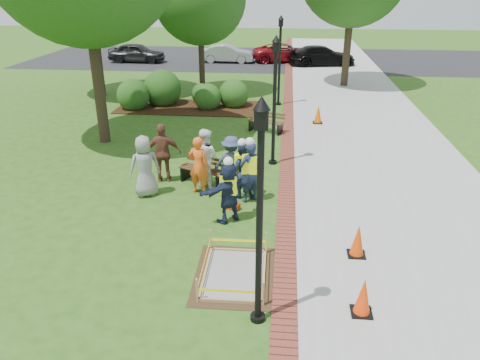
# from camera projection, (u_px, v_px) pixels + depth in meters

# --- Properties ---
(ground) EXTENTS (100.00, 100.00, 0.00)m
(ground) POSITION_uv_depth(u_px,v_px,m) (215.00, 235.00, 11.63)
(ground) COLOR #285116
(ground) RESTS_ON ground
(sidewalk) EXTENTS (6.00, 60.00, 0.02)m
(sidewalk) POSITION_uv_depth(u_px,v_px,m) (363.00, 124.00, 20.29)
(sidewalk) COLOR #9E9E99
(sidewalk) RESTS_ON ground
(brick_edging) EXTENTS (0.50, 60.00, 0.03)m
(brick_edging) POSITION_uv_depth(u_px,v_px,m) (288.00, 122.00, 20.58)
(brick_edging) COLOR maroon
(brick_edging) RESTS_ON ground
(mulch_bed) EXTENTS (7.00, 3.00, 0.05)m
(mulch_bed) POSITION_uv_depth(u_px,v_px,m) (191.00, 107.00, 22.83)
(mulch_bed) COLOR #381E0F
(mulch_bed) RESTS_ON ground
(parking_lot) EXTENTS (36.00, 12.00, 0.01)m
(parking_lot) POSITION_uv_depth(u_px,v_px,m) (266.00, 59.00, 36.24)
(parking_lot) COLOR black
(parking_lot) RESTS_ON ground
(wet_concrete_pad) EXTENTS (1.74, 2.33, 0.55)m
(wet_concrete_pad) POSITION_uv_depth(u_px,v_px,m) (234.00, 266.00, 9.98)
(wet_concrete_pad) COLOR #47331E
(wet_concrete_pad) RESTS_ON ground
(bench_near) EXTENTS (1.58, 1.08, 0.82)m
(bench_near) POSITION_uv_depth(u_px,v_px,m) (203.00, 175.00, 14.44)
(bench_near) COLOR brown
(bench_near) RESTS_ON ground
(bench_far) EXTENTS (1.54, 0.99, 0.80)m
(bench_far) POSITION_uv_depth(u_px,v_px,m) (266.00, 126.00, 19.21)
(bench_far) COLOR brown
(bench_far) RESTS_ON ground
(cone_front) EXTENTS (0.40, 0.40, 0.80)m
(cone_front) POSITION_uv_depth(u_px,v_px,m) (363.00, 297.00, 8.78)
(cone_front) COLOR black
(cone_front) RESTS_ON ground
(cone_back) EXTENTS (0.40, 0.40, 0.80)m
(cone_back) POSITION_uv_depth(u_px,v_px,m) (358.00, 241.00, 10.63)
(cone_back) COLOR black
(cone_back) RESTS_ON ground
(cone_far) EXTENTS (0.41, 0.41, 0.81)m
(cone_far) POSITION_uv_depth(u_px,v_px,m) (318.00, 115.00, 20.26)
(cone_far) COLOR black
(cone_far) RESTS_ON ground
(toolbox) EXTENTS (0.41, 0.32, 0.18)m
(toolbox) POSITION_uv_depth(u_px,v_px,m) (233.00, 206.00, 12.90)
(toolbox) COLOR #99250B
(toolbox) RESTS_ON ground
(lamp_near) EXTENTS (0.28, 0.28, 4.26)m
(lamp_near) POSITION_uv_depth(u_px,v_px,m) (260.00, 201.00, 7.79)
(lamp_near) COLOR black
(lamp_near) RESTS_ON ground
(lamp_mid) EXTENTS (0.28, 0.28, 4.26)m
(lamp_mid) POSITION_uv_depth(u_px,v_px,m) (275.00, 92.00, 15.08)
(lamp_mid) COLOR black
(lamp_mid) RESTS_ON ground
(lamp_far) EXTENTS (0.28, 0.28, 4.26)m
(lamp_far) POSITION_uv_depth(u_px,v_px,m) (280.00, 54.00, 22.37)
(lamp_far) COLOR black
(lamp_far) RESTS_ON ground
(shrub_a) EXTENTS (1.56, 1.56, 1.56)m
(shrub_a) POSITION_uv_depth(u_px,v_px,m) (135.00, 109.00, 22.64)
(shrub_a) COLOR #184814
(shrub_a) RESTS_ON ground
(shrub_b) EXTENTS (1.87, 1.87, 1.87)m
(shrub_b) POSITION_uv_depth(u_px,v_px,m) (163.00, 104.00, 23.43)
(shrub_b) COLOR #184814
(shrub_b) RESTS_ON ground
(shrub_c) EXTENTS (1.32, 1.32, 1.32)m
(shrub_c) POSITION_uv_depth(u_px,v_px,m) (208.00, 109.00, 22.66)
(shrub_c) COLOR #184814
(shrub_c) RESTS_ON ground
(shrub_d) EXTENTS (1.46, 1.46, 1.46)m
(shrub_d) POSITION_uv_depth(u_px,v_px,m) (234.00, 107.00, 23.03)
(shrub_d) COLOR #184814
(shrub_d) RESTS_ON ground
(shrub_e) EXTENTS (1.04, 1.04, 1.04)m
(shrub_e) POSITION_uv_depth(u_px,v_px,m) (202.00, 103.00, 23.77)
(shrub_e) COLOR #184814
(shrub_e) RESTS_ON ground
(casual_person_a) EXTENTS (0.68, 0.60, 1.81)m
(casual_person_a) POSITION_uv_depth(u_px,v_px,m) (145.00, 166.00, 13.42)
(casual_person_a) COLOR gray
(casual_person_a) RESTS_ON ground
(casual_person_b) EXTENTS (0.63, 0.49, 1.74)m
(casual_person_b) POSITION_uv_depth(u_px,v_px,m) (199.00, 165.00, 13.57)
(casual_person_b) COLOR orange
(casual_person_b) RESTS_ON ground
(casual_person_c) EXTENTS (0.69, 0.59, 1.82)m
(casual_person_c) POSITION_uv_depth(u_px,v_px,m) (205.00, 158.00, 13.99)
(casual_person_c) COLOR white
(casual_person_c) RESTS_ON ground
(casual_person_d) EXTENTS (0.66, 0.49, 1.86)m
(casual_person_d) POSITION_uv_depth(u_px,v_px,m) (163.00, 153.00, 14.34)
(casual_person_d) COLOR brown
(casual_person_d) RESTS_ON ground
(casual_person_e) EXTENTS (0.56, 0.40, 1.66)m
(casual_person_e) POSITION_uv_depth(u_px,v_px,m) (231.00, 163.00, 13.86)
(casual_person_e) COLOR #374160
(casual_person_e) RESTS_ON ground
(hivis_worker_a) EXTENTS (0.62, 0.60, 1.80)m
(hivis_worker_a) POSITION_uv_depth(u_px,v_px,m) (228.00, 190.00, 11.97)
(hivis_worker_a) COLOR #17273C
(hivis_worker_a) RESTS_ON ground
(hivis_worker_b) EXTENTS (0.66, 0.63, 1.90)m
(hivis_worker_b) POSITION_uv_depth(u_px,v_px,m) (250.00, 170.00, 13.05)
(hivis_worker_b) COLOR #18213F
(hivis_worker_b) RESTS_ON ground
(hivis_worker_c) EXTENTS (0.54, 0.36, 1.78)m
(hivis_worker_c) POSITION_uv_depth(u_px,v_px,m) (242.00, 168.00, 13.33)
(hivis_worker_c) COLOR #17273B
(hivis_worker_c) RESTS_ON ground
(parked_car_a) EXTENTS (2.17, 4.73, 1.52)m
(parked_car_a) POSITION_uv_depth(u_px,v_px,m) (138.00, 62.00, 34.82)
(parked_car_a) COLOR black
(parked_car_a) RESTS_ON ground
(parked_car_b) EXTENTS (1.89, 4.26, 1.38)m
(parked_car_b) POSITION_uv_depth(u_px,v_px,m) (228.00, 62.00, 34.72)
(parked_car_b) COLOR #AEAEB4
(parked_car_b) RESTS_ON ground
(parked_car_c) EXTENTS (2.69, 4.68, 1.44)m
(parked_car_c) POSITION_uv_depth(u_px,v_px,m) (285.00, 62.00, 35.01)
(parked_car_c) COLOR maroon
(parked_car_c) RESTS_ON ground
(parked_car_d) EXTENTS (2.83, 4.87, 1.49)m
(parked_car_d) POSITION_uv_depth(u_px,v_px,m) (321.00, 65.00, 33.57)
(parked_car_d) COLOR black
(parked_car_d) RESTS_ON ground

